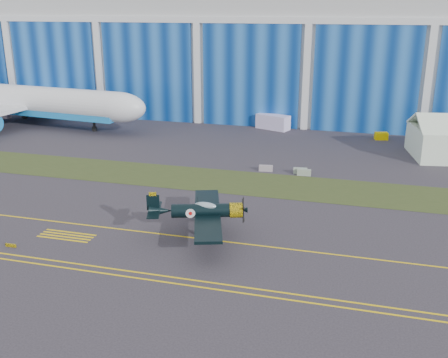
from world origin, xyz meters
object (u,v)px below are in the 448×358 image
(warbird, at_px, (201,211))
(tug, at_px, (381,136))
(shipping_container, at_px, (273,122))
(jetliner, at_px, (14,68))

(warbird, height_order, tug, warbird)
(warbird, xyz_separation_m, shipping_container, (-1.86, 52.11, -1.52))
(warbird, xyz_separation_m, tug, (18.75, 48.92, -2.28))
(shipping_container, bearing_deg, jetliner, -147.82)
(jetliner, xyz_separation_m, tug, (71.54, 6.21, -10.74))
(shipping_container, bearing_deg, tug, 12.91)
(tug, bearing_deg, shipping_container, 157.68)
(warbird, distance_m, shipping_container, 52.17)
(jetliner, relative_size, tug, 31.46)
(jetliner, height_order, shipping_container, jetliner)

